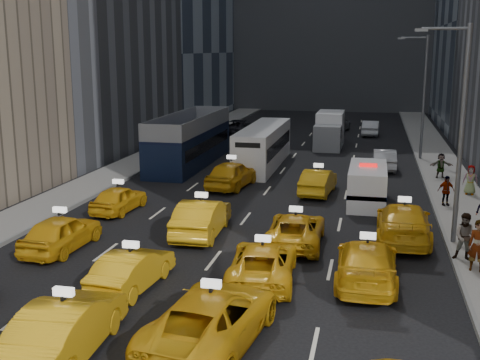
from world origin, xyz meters
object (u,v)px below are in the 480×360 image
Objects in this scene: nypd_van at (367,186)px; city_bus at (263,146)px; double_decker at (190,140)px; box_truck at (330,130)px; pedestrian_0 at (478,246)px.

city_bus is at bearing 125.15° from nypd_van.
double_decker reaches higher than box_truck.
double_decker is 1.11× the size of city_bus.
double_decker reaches higher than nypd_van.
double_decker is 24.54m from pedestrian_0.
double_decker is at bearing -127.81° from box_truck.
box_truck is 3.38× the size of pedestrian_0.
nypd_van is 11.69m from city_bus.
nypd_van is at bearing -75.29° from box_truck.
double_decker is 5.20m from city_bus.
double_decker is 1.90× the size of box_truck.
box_truck is at bearing 48.78° from double_decker.
nypd_van is 2.70× the size of pedestrian_0.
pedestrian_0 is (7.41, -28.17, -0.30)m from box_truck.
double_decker is at bearing 142.13° from nypd_van.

